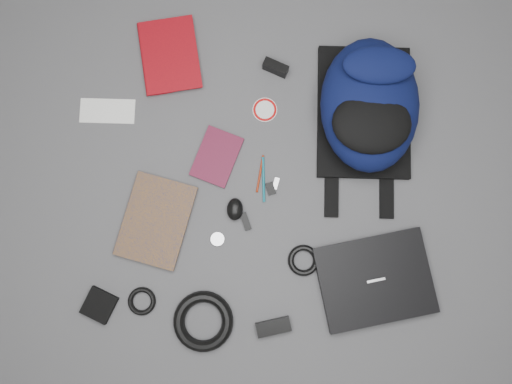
# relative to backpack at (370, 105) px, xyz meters

# --- Properties ---
(ground) EXTENTS (4.00, 4.00, 0.00)m
(ground) POSITION_rel_backpack_xyz_m (-0.35, -0.31, -0.11)
(ground) COLOR #4F4F51
(ground) RESTS_ON ground
(backpack) EXTENTS (0.37, 0.52, 0.21)m
(backpack) POSITION_rel_backpack_xyz_m (0.00, 0.00, 0.00)
(backpack) COLOR black
(backpack) RESTS_ON ground
(laptop) EXTENTS (0.43, 0.37, 0.04)m
(laptop) POSITION_rel_backpack_xyz_m (0.06, -0.57, -0.09)
(laptop) COLOR black
(laptop) RESTS_ON ground
(textbook_red) EXTENTS (0.25, 0.30, 0.03)m
(textbook_red) POSITION_rel_backpack_xyz_m (-0.79, 0.13, -0.09)
(textbook_red) COLOR maroon
(textbook_red) RESTS_ON ground
(comic_book) EXTENTS (0.27, 0.33, 0.02)m
(comic_book) POSITION_rel_backpack_xyz_m (-0.79, -0.41, -0.09)
(comic_book) COLOR #B8730D
(comic_book) RESTS_ON ground
(envelope) EXTENTS (0.20, 0.10, 0.00)m
(envelope) POSITION_rel_backpack_xyz_m (-0.89, -0.06, -0.10)
(envelope) COLOR white
(envelope) RESTS_ON ground
(dvd_case) EXTENTS (0.18, 0.22, 0.01)m
(dvd_case) POSITION_rel_backpack_xyz_m (-0.50, -0.19, -0.10)
(dvd_case) COLOR #4B0E22
(dvd_case) RESTS_ON ground
(compact_camera) EXTENTS (0.09, 0.06, 0.05)m
(compact_camera) POSITION_rel_backpack_xyz_m (-0.32, 0.13, -0.08)
(compact_camera) COLOR black
(compact_camera) RESTS_ON ground
(sticker_disc) EXTENTS (0.10, 0.10, 0.00)m
(sticker_disc) POSITION_rel_backpack_xyz_m (-0.34, -0.01, -0.10)
(sticker_disc) COLOR white
(sticker_disc) RESTS_ON ground
(pen_teal) EXTENTS (0.02, 0.16, 0.01)m
(pen_teal) POSITION_rel_backpack_xyz_m (-0.33, -0.26, -0.10)
(pen_teal) COLOR #0D6678
(pen_teal) RESTS_ON ground
(pen_red) EXTENTS (0.02, 0.13, 0.01)m
(pen_red) POSITION_rel_backpack_xyz_m (-0.35, -0.24, -0.10)
(pen_red) COLOR maroon
(pen_red) RESTS_ON ground
(id_badge) EXTENTS (0.06, 0.08, 0.00)m
(id_badge) POSITION_rel_backpack_xyz_m (-0.62, -0.37, -0.10)
(id_badge) COLOR #1778B2
(id_badge) RESTS_ON ground
(usb_black) EXTENTS (0.05, 0.07, 0.01)m
(usb_black) POSITION_rel_backpack_xyz_m (-0.38, -0.41, -0.10)
(usb_black) COLOR black
(usb_black) RESTS_ON ground
(usb_silver) EXTENTS (0.02, 0.04, 0.01)m
(usb_silver) POSITION_rel_backpack_xyz_m (-0.29, -0.27, -0.10)
(usb_silver) COLOR #A5A5A7
(usb_silver) RESTS_ON ground
(key_fob) EXTENTS (0.04, 0.05, 0.01)m
(key_fob) POSITION_rel_backpack_xyz_m (-0.31, -0.29, -0.10)
(key_fob) COLOR black
(key_fob) RESTS_ON ground
(mouse) EXTENTS (0.06, 0.08, 0.04)m
(mouse) POSITION_rel_backpack_xyz_m (-0.42, -0.37, -0.09)
(mouse) COLOR black
(mouse) RESTS_ON ground
(headphone_left) EXTENTS (0.05, 0.05, 0.01)m
(headphone_left) POSITION_rel_backpack_xyz_m (-0.66, -0.55, -0.10)
(headphone_left) COLOR silver
(headphone_left) RESTS_ON ground
(headphone_right) EXTENTS (0.05, 0.05, 0.01)m
(headphone_right) POSITION_rel_backpack_xyz_m (-0.47, -0.47, -0.10)
(headphone_right) COLOR silver
(headphone_right) RESTS_ON ground
(cable_coil) EXTENTS (0.13, 0.13, 0.02)m
(cable_coil) POSITION_rel_backpack_xyz_m (-0.18, -0.53, -0.09)
(cable_coil) COLOR black
(cable_coil) RESTS_ON ground
(power_brick) EXTENTS (0.12, 0.08, 0.03)m
(power_brick) POSITION_rel_backpack_xyz_m (-0.26, -0.75, -0.09)
(power_brick) COLOR black
(power_brick) RESTS_ON ground
(power_cord_coil) EXTENTS (0.24, 0.24, 0.04)m
(power_cord_coil) POSITION_rel_backpack_xyz_m (-0.50, -0.75, -0.09)
(power_cord_coil) COLOR black
(power_cord_coil) RESTS_ON ground
(pouch) EXTENTS (0.12, 0.12, 0.02)m
(pouch) POSITION_rel_backpack_xyz_m (-0.85, -0.72, -0.09)
(pouch) COLOR black
(pouch) RESTS_ON ground
(earbud_coil) EXTENTS (0.12, 0.12, 0.02)m
(earbud_coil) POSITION_rel_backpack_xyz_m (-0.71, -0.70, -0.10)
(earbud_coil) COLOR black
(earbud_coil) RESTS_ON ground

